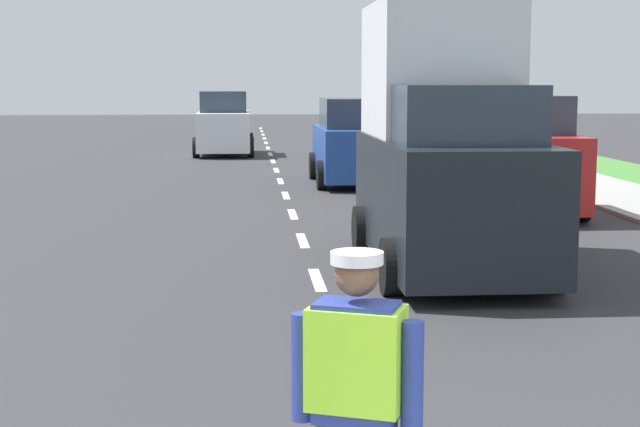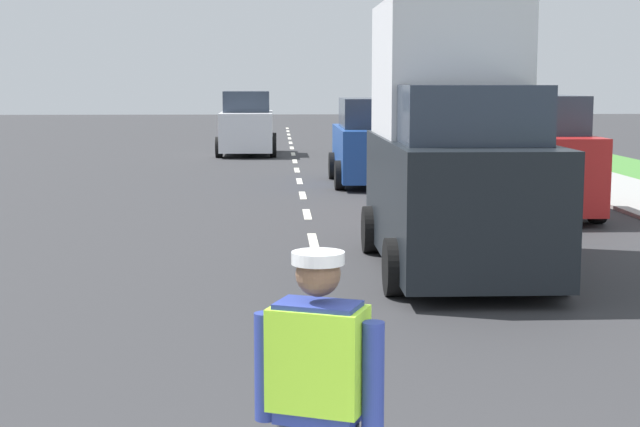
{
  "view_description": "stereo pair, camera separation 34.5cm",
  "coord_description": "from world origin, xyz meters",
  "px_view_note": "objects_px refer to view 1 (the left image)",
  "views": [
    {
      "loc": [
        -0.91,
        -3.11,
        2.49
      ],
      "look_at": [
        -0.11,
        6.89,
        1.1
      ],
      "focal_mm": 53.98,
      "sensor_mm": 36.0,
      "label": 1
    },
    {
      "loc": [
        -0.56,
        -3.13,
        2.49
      ],
      "look_at": [
        -0.11,
        6.89,
        1.1
      ],
      "focal_mm": 53.98,
      "sensor_mm": 36.0,
      "label": 2
    }
  ],
  "objects_px": {
    "car_parked_far": "(518,159)",
    "road_worker": "(361,399)",
    "car_oncoming_third": "(224,125)",
    "car_outgoing_far": "(352,144)",
    "delivery_truck": "(446,148)"
  },
  "relations": [
    {
      "from": "road_worker",
      "to": "car_parked_far",
      "type": "distance_m",
      "value": 13.92
    },
    {
      "from": "delivery_truck",
      "to": "car_oncoming_third",
      "type": "xyz_separation_m",
      "value": [
        -3.33,
        20.12,
        -0.61
      ]
    },
    {
      "from": "delivery_truck",
      "to": "car_outgoing_far",
      "type": "distance_m",
      "value": 10.61
    },
    {
      "from": "road_worker",
      "to": "car_outgoing_far",
      "type": "xyz_separation_m",
      "value": [
        2.07,
        18.61,
        0.03
      ]
    },
    {
      "from": "delivery_truck",
      "to": "car_oncoming_third",
      "type": "height_order",
      "value": "delivery_truck"
    },
    {
      "from": "road_worker",
      "to": "car_oncoming_third",
      "type": "xyz_separation_m",
      "value": [
        -1.22,
        28.14,
        0.06
      ]
    },
    {
      "from": "road_worker",
      "to": "delivery_truck",
      "type": "xyz_separation_m",
      "value": [
        2.11,
        8.01,
        0.68
      ]
    },
    {
      "from": "car_oncoming_third",
      "to": "car_parked_far",
      "type": "distance_m",
      "value": 16.08
    },
    {
      "from": "car_oncoming_third",
      "to": "car_outgoing_far",
      "type": "bearing_deg",
      "value": -70.96
    },
    {
      "from": "delivery_truck",
      "to": "car_oncoming_third",
      "type": "distance_m",
      "value": 20.41
    },
    {
      "from": "car_parked_far",
      "to": "road_worker",
      "type": "bearing_deg",
      "value": -109.2
    },
    {
      "from": "road_worker",
      "to": "car_parked_far",
      "type": "xyz_separation_m",
      "value": [
        4.58,
        13.14,
        0.1
      ]
    },
    {
      "from": "car_oncoming_third",
      "to": "car_parked_far",
      "type": "bearing_deg",
      "value": -68.86
    },
    {
      "from": "car_parked_far",
      "to": "car_outgoing_far",
      "type": "xyz_separation_m",
      "value": [
        -2.51,
        5.46,
        -0.07
      ]
    },
    {
      "from": "car_oncoming_third",
      "to": "delivery_truck",
      "type": "bearing_deg",
      "value": -80.6
    }
  ]
}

